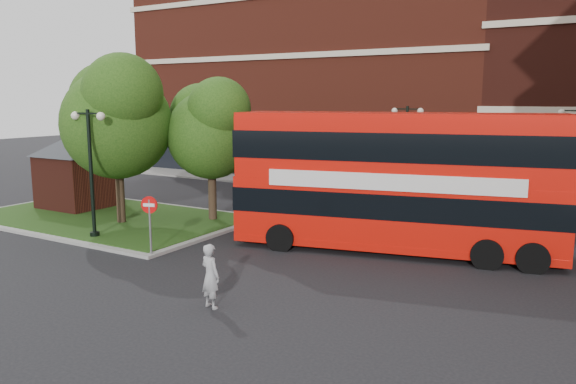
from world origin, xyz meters
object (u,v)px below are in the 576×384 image
Objects in this scene: car_silver at (294,174)px; bus at (395,173)px; woman at (210,276)px; car_white at (478,190)px.

bus is at bearing -142.11° from car_silver.
woman is 0.41× the size of car_silver.
bus is 8.26m from woman.
woman reaches higher than car_white.
woman is 19.35m from car_white.
woman is at bearing -161.13° from car_silver.
bus reaches higher than car_silver.
car_silver is at bearing -51.67° from woman.
bus is 11.66m from car_white.
bus is at bearing 170.54° from car_white.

